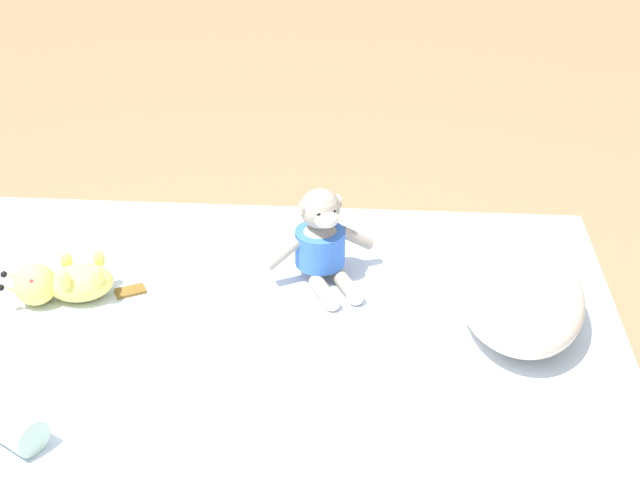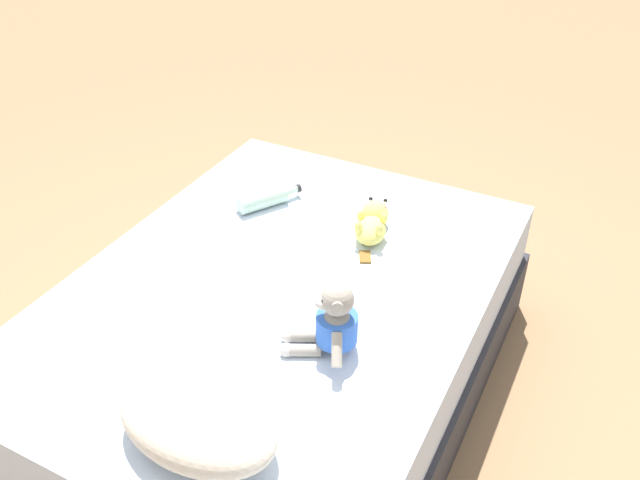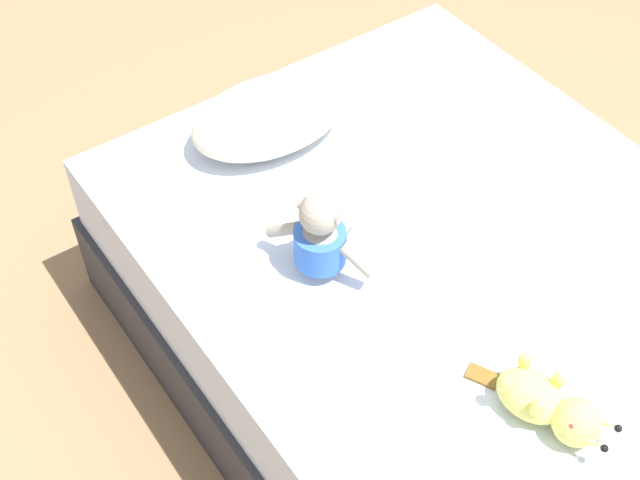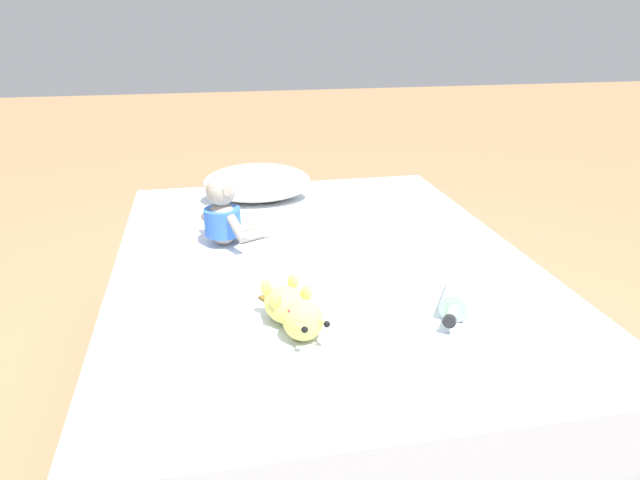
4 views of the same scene
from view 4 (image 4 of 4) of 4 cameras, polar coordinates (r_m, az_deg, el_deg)
The scene contains 6 objects.
ground_plane at distance 2.14m, azimuth 0.21°, elevation -14.49°, with size 16.00×16.00×0.00m, color #93704C.
bed at distance 2.00m, azimuth 0.22°, elevation -8.60°, with size 1.34×1.81×0.52m.
pillow at distance 2.43m, azimuth -6.15°, elevation 5.56°, with size 0.46×0.31×0.15m.
plush_monkey at distance 1.98m, azimuth -9.21°, elevation 2.29°, with size 0.25×0.27×0.24m.
plush_yellow_creature at distance 1.46m, azimuth -2.60°, elevation -6.84°, with size 0.16×0.33×0.10m.
glass_bottle at distance 1.60m, azimuth 13.34°, elevation -5.16°, with size 0.18×0.25×0.07m.
Camera 4 is at (-0.34, -1.69, 1.26)m, focal length 32.87 mm.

